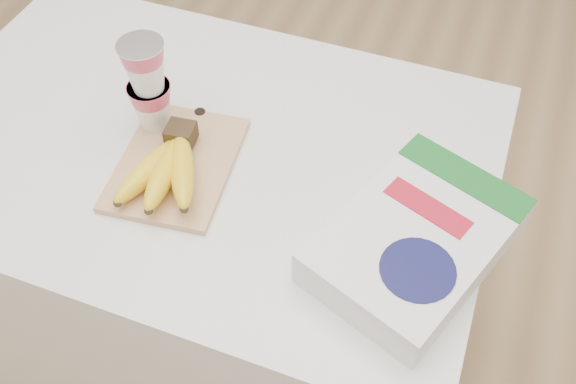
% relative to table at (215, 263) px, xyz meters
% --- Properties ---
extents(table, '(1.05, 0.70, 0.79)m').
position_rel_table_xyz_m(table, '(0.00, 0.00, 0.00)').
color(table, white).
rests_on(table, ground).
extents(cutting_board, '(0.22, 0.28, 0.01)m').
position_rel_table_xyz_m(cutting_board, '(-0.01, -0.06, 0.40)').
color(cutting_board, tan).
rests_on(cutting_board, table).
extents(bananas, '(0.15, 0.20, 0.06)m').
position_rel_table_xyz_m(bananas, '(-0.00, -0.10, 0.43)').
color(bananas, '#382816').
rests_on(bananas, cutting_board).
extents(yogurt_stack, '(0.08, 0.08, 0.18)m').
position_rel_table_xyz_m(yogurt_stack, '(-0.08, 0.00, 0.50)').
color(yogurt_stack, white).
rests_on(yogurt_stack, cutting_board).
extents(cereal_box, '(0.31, 0.37, 0.07)m').
position_rel_table_xyz_m(cereal_box, '(0.42, -0.10, 0.43)').
color(cereal_box, white).
rests_on(cereal_box, table).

